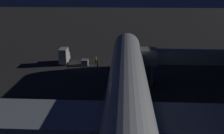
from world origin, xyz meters
TOP-DOWN VIEW (x-y plane):
  - ground_plane at (0.00, 0.00)m, footprint 320.00×320.00m
  - airliner_at_gate at (-0.00, 12.26)m, footprint 55.74×69.66m
  - jet_bridge at (-10.49, -10.79)m, footprint 19.20×3.40m
  - cargo_truck_aft at (15.79, -23.57)m, footprint 2.36×4.63m
  - baggage_container_near_belt at (10.33, -22.23)m, footprint 1.60×1.75m
  - ground_crew_by_belt_loader at (7.79, -23.88)m, footprint 0.40×0.40m
  - ground_crew_marshaller_fwd at (7.06, -21.11)m, footprint 0.40×0.40m
  - traffic_cone_nose_port at (-2.20, -21.23)m, footprint 0.36×0.36m
  - traffic_cone_nose_starboard at (2.20, -21.23)m, footprint 0.36×0.36m

SIDE VIEW (x-z plane):
  - ground_plane at x=0.00m, z-range 0.00..0.00m
  - traffic_cone_nose_port at x=-2.20m, z-range 0.00..0.55m
  - traffic_cone_nose_starboard at x=2.20m, z-range 0.00..0.55m
  - baggage_container_near_belt at x=10.33m, z-range 0.00..1.47m
  - ground_crew_by_belt_loader at x=7.79m, z-range 0.10..1.98m
  - ground_crew_marshaller_fwd at x=7.06m, z-range 0.10..2.01m
  - cargo_truck_aft at x=15.79m, z-range -0.02..3.98m
  - airliner_at_gate at x=0.00m, z-range -3.84..15.62m
  - jet_bridge at x=-10.49m, z-range 2.21..9.71m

